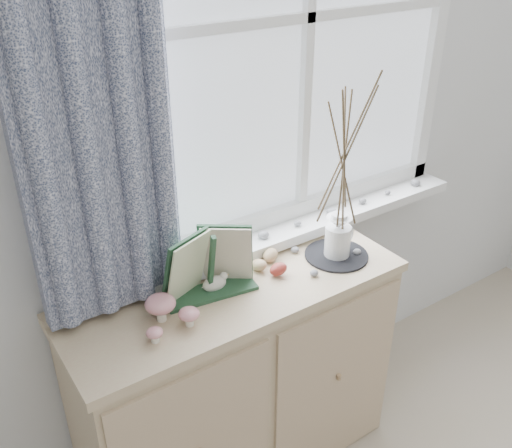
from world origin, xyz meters
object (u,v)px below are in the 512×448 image
Objects in this scene: botanical_book at (214,266)px; toadstool_cluster at (166,310)px; sideboard at (238,380)px; twig_pitcher at (345,153)px.

botanical_book is 0.20m from toadstool_cluster.
twig_pitcher is at bearing -5.58° from sideboard.
sideboard is at bearing 8.65° from toadstool_cluster.
sideboard is 6.74× the size of toadstool_cluster.
twig_pitcher reaches higher than toadstool_cluster.
toadstool_cluster reaches higher than sideboard.
sideboard is at bearing 152.91° from twig_pitcher.
twig_pitcher is at bearing 4.86° from botanical_book.
sideboard is 0.56m from botanical_book.
toadstool_cluster is at bearing 158.67° from twig_pitcher.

